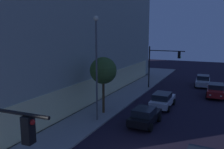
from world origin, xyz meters
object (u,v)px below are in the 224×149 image
street_lamp_sidewalk (96,57)px  sidewalk_tree (103,71)px  modern_building (8,13)px  traffic_light_far_corner (160,61)px  car_white (163,100)px  car_silver (203,81)px  car_red (216,90)px  car_black (145,116)px

street_lamp_sidewalk → sidewalk_tree: 2.52m
modern_building → traffic_light_far_corner: 23.01m
street_lamp_sidewalk → sidewalk_tree: bearing=10.6°
traffic_light_far_corner → car_white: 9.00m
traffic_light_far_corner → sidewalk_tree: (-12.67, 2.47, 0.21)m
car_white → car_silver: car_silver is taller
car_red → car_silver: size_ratio=0.88×
traffic_light_far_corner → modern_building: bearing=108.7°
street_lamp_sidewalk → car_silver: street_lamp_sidewalk is taller
traffic_light_far_corner → car_black: bearing=-171.5°
modern_building → street_lamp_sidewalk: 20.88m
car_black → car_red: car_red is taller
modern_building → car_black: bearing=-106.1°
car_white → car_silver: size_ratio=0.95×
car_red → sidewalk_tree: bearing=139.7°
car_black → car_white: (5.60, -0.25, 0.03)m
street_lamp_sidewalk → car_black: 6.57m
car_white → car_red: size_ratio=1.08×
car_white → car_red: 8.62m
street_lamp_sidewalk → car_silver: size_ratio=1.88×
sidewalk_tree → car_silver: 19.73m
sidewalk_tree → car_red: (11.59, -9.84, -3.46)m
car_red → street_lamp_sidewalk: bearing=145.2°
modern_building → car_silver: 30.64m
street_lamp_sidewalk → car_black: (1.03, -4.14, -5.00)m
sidewalk_tree → car_silver: bearing=-24.1°
traffic_light_far_corner → car_silver: bearing=-47.1°
traffic_light_far_corner → sidewalk_tree: traffic_light_far_corner is taller
street_lamp_sidewalk → car_red: 17.29m
sidewalk_tree → car_black: 5.82m
car_silver → car_red: bearing=-162.6°
street_lamp_sidewalk → car_silver: (19.75, -7.54, -4.98)m
traffic_light_far_corner → sidewalk_tree: size_ratio=1.09×
modern_building → car_white: 25.25m
car_black → modern_building: bearing=73.9°
modern_building → street_lamp_sidewalk: size_ratio=4.08×
sidewalk_tree → car_black: (-0.99, -4.52, -3.53)m
modern_building → car_white: (-1.02, -23.14, -10.04)m
sidewalk_tree → car_white: bearing=-46.0°
car_silver → sidewalk_tree: bearing=155.9°
traffic_light_far_corner → car_red: 8.12m
traffic_light_far_corner → car_silver: size_ratio=1.22×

